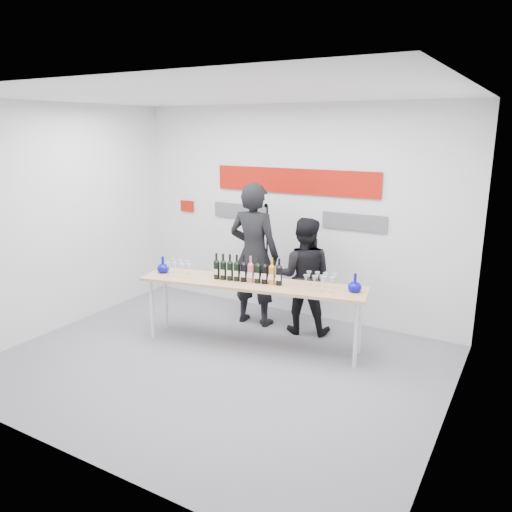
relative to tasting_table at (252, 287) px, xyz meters
The scene contains 12 objects.
ground 1.01m from the tasting_table, 98.27° to the right, with size 5.00×5.00×0.00m, color slate.
back_wall 1.54m from the tasting_table, 93.91° to the left, with size 5.00×0.04×3.00m, color silver.
signage 1.69m from the tasting_table, 96.37° to the left, with size 3.38×0.02×0.79m.
tasting_table is the anchor object (origin of this frame).
wine_bottles 0.24m from the tasting_table, behind, with size 0.88×0.25×0.33m.
decanter_left 1.25m from the tasting_table, behind, with size 0.16×0.16×0.21m, color #09089C, non-canonical shape.
decanter_right 1.25m from the tasting_table, 13.13° to the left, with size 0.16×0.16×0.21m, color #09089C, non-canonical shape.
glasses_left 0.99m from the tasting_table, 167.99° to the right, with size 0.39×0.26×0.18m.
glasses_right 0.86m from the tasting_table, 11.34° to the left, with size 0.39×0.28×0.18m.
presenter_left 0.81m from the tasting_table, 118.33° to the left, with size 0.72×0.47×1.98m, color black.
presenter_right 0.83m from the tasting_table, 65.03° to the left, with size 0.76×0.59×1.56m, color black.
mic_stand 0.84m from the tasting_table, 105.50° to the left, with size 0.20×0.20×1.70m.
Camera 1 is at (3.05, -4.38, 2.67)m, focal length 35.00 mm.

